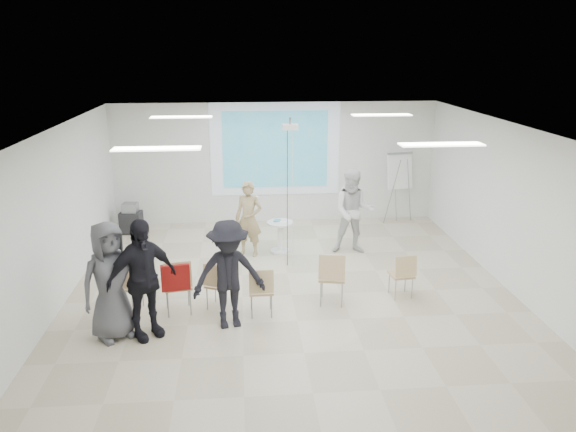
{
  "coord_description": "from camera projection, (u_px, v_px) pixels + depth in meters",
  "views": [
    {
      "loc": [
        -0.86,
        -9.23,
        4.34
      ],
      "look_at": [
        0.0,
        0.8,
        1.25
      ],
      "focal_mm": 35.0,
      "sensor_mm": 36.0,
      "label": 1
    }
  ],
  "objects": [
    {
      "name": "floor",
      "position": [
        292.0,
        297.0,
        10.15
      ],
      "size": [
        8.0,
        9.0,
        0.1
      ],
      "primitive_type": "cube",
      "color": "beige",
      "rests_on": "ground"
    },
    {
      "name": "ceiling",
      "position": [
        292.0,
        126.0,
        9.24
      ],
      "size": [
        8.0,
        9.0,
        0.1
      ],
      "primitive_type": "cube",
      "color": "white",
      "rests_on": "wall_back"
    },
    {
      "name": "wall_back",
      "position": [
        275.0,
        163.0,
        14.03
      ],
      "size": [
        8.0,
        0.1,
        3.0
      ],
      "primitive_type": "cube",
      "color": "silver",
      "rests_on": "floor"
    },
    {
      "name": "wall_left",
      "position": [
        51.0,
        222.0,
        9.36
      ],
      "size": [
        0.1,
        9.0,
        3.0
      ],
      "primitive_type": "cube",
      "color": "silver",
      "rests_on": "floor"
    },
    {
      "name": "wall_right",
      "position": [
        517.0,
        210.0,
        10.02
      ],
      "size": [
        0.1,
        9.0,
        3.0
      ],
      "primitive_type": "cube",
      "color": "silver",
      "rests_on": "floor"
    },
    {
      "name": "projection_halo",
      "position": [
        275.0,
        149.0,
        13.86
      ],
      "size": [
        3.2,
        0.01,
        2.3
      ],
      "primitive_type": "cube",
      "color": "silver",
      "rests_on": "wall_back"
    },
    {
      "name": "projection_image",
      "position": [
        275.0,
        149.0,
        13.85
      ],
      "size": [
        2.6,
        0.01,
        1.9
      ],
      "primitive_type": "cube",
      "color": "teal",
      "rests_on": "wall_back"
    },
    {
      "name": "pedestal_table",
      "position": [
        280.0,
        235.0,
        12.12
      ],
      "size": [
        0.7,
        0.7,
        0.71
      ],
      "rotation": [
        0.0,
        0.0,
        -0.25
      ],
      "color": "silver",
      "rests_on": "floor"
    },
    {
      "name": "player_left",
      "position": [
        249.0,
        214.0,
        11.81
      ],
      "size": [
        0.78,
        0.65,
        1.83
      ],
      "primitive_type": "imported",
      "rotation": [
        0.0,
        0.0,
        -0.34
      ],
      "color": "tan",
      "rests_on": "floor"
    },
    {
      "name": "player_right",
      "position": [
        354.0,
        207.0,
        11.94
      ],
      "size": [
        1.09,
        0.92,
        2.03
      ],
      "primitive_type": "imported",
      "rotation": [
        0.0,
        0.0,
        -0.15
      ],
      "color": "white",
      "rests_on": "floor"
    },
    {
      "name": "controller_left",
      "position": [
        257.0,
        198.0,
        11.98
      ],
      "size": [
        0.08,
        0.14,
        0.04
      ],
      "primitive_type": "cube",
      "rotation": [
        0.0,
        0.0,
        -0.34
      ],
      "color": "white",
      "rests_on": "player_left"
    },
    {
      "name": "controller_right",
      "position": [
        344.0,
        188.0,
        12.06
      ],
      "size": [
        0.06,
        0.14,
        0.04
      ],
      "primitive_type": "cube",
      "rotation": [
        0.0,
        0.0,
        -0.15
      ],
      "color": "silver",
      "rests_on": "player_right"
    },
    {
      "name": "chair_far_left",
      "position": [
        125.0,
        283.0,
        9.38
      ],
      "size": [
        0.53,
        0.55,
        0.86
      ],
      "rotation": [
        0.0,
        0.0,
        -0.37
      ],
      "color": "tan",
      "rests_on": "floor"
    },
    {
      "name": "chair_left_mid",
      "position": [
        178.0,
        282.0,
        9.26
      ],
      "size": [
        0.53,
        0.56,
        0.97
      ],
      "rotation": [
        0.0,
        0.0,
        0.17
      ],
      "color": "tan",
      "rests_on": "floor"
    },
    {
      "name": "chair_left_inner",
      "position": [
        217.0,
        282.0,
        9.46
      ],
      "size": [
        0.53,
        0.55,
        0.84
      ],
      "rotation": [
        0.0,
        0.0,
        -0.41
      ],
      "color": "tan",
      "rests_on": "floor"
    },
    {
      "name": "chair_center",
      "position": [
        261.0,
        288.0,
        9.21
      ],
      "size": [
        0.4,
        0.43,
        0.86
      ],
      "rotation": [
        0.0,
        0.0,
        0.01
      ],
      "color": "tan",
      "rests_on": "floor"
    },
    {
      "name": "chair_right_inner",
      "position": [
        332.0,
        274.0,
        9.6
      ],
      "size": [
        0.53,
        0.56,
        0.96
      ],
      "rotation": [
        0.0,
        0.0,
        -0.2
      ],
      "color": "tan",
      "rests_on": "floor"
    },
    {
      "name": "chair_right_far",
      "position": [
        403.0,
        272.0,
        9.89
      ],
      "size": [
        0.43,
        0.45,
        0.82
      ],
      "rotation": [
        0.0,
        0.0,
        0.11
      ],
      "color": "tan",
      "rests_on": "floor"
    },
    {
      "name": "red_jacket",
      "position": [
        175.0,
        277.0,
        9.09
      ],
      "size": [
        0.47,
        0.18,
        0.44
      ],
      "primitive_type": "cube",
      "rotation": [
        0.0,
        0.0,
        0.17
      ],
      "color": "maroon",
      "rests_on": "chair_left_mid"
    },
    {
      "name": "laptop",
      "position": [
        219.0,
        282.0,
        9.56
      ],
      "size": [
        0.37,
        0.33,
        0.02
      ],
      "primitive_type": "imported",
      "rotation": [
        0.0,
        0.0,
        2.73
      ],
      "color": "black",
      "rests_on": "chair_left_inner"
    },
    {
      "name": "audience_left",
      "position": [
        141.0,
        271.0,
        8.4
      ],
      "size": [
        1.47,
        1.35,
        2.18
      ],
      "primitive_type": "imported",
      "rotation": [
        0.0,
        0.0,
        0.61
      ],
      "color": "black",
      "rests_on": "floor"
    },
    {
      "name": "audience_mid",
      "position": [
        229.0,
        267.0,
        8.75
      ],
      "size": [
        1.42,
        0.95,
        2.01
      ],
      "primitive_type": "imported",
      "rotation": [
        0.0,
        0.0,
        0.2
      ],
      "color": "black",
      "rests_on": "floor"
    },
    {
      "name": "audience_outer",
      "position": [
        110.0,
        274.0,
        8.4
      ],
      "size": [
        1.22,
        1.13,
        2.08
      ],
      "primitive_type": "imported",
      "rotation": [
        0.0,
        0.0,
        0.6
      ],
      "color": "#57575C",
      "rests_on": "floor"
    },
    {
      "name": "flipchart_easel",
      "position": [
        400.0,
        171.0,
        13.91
      ],
      "size": [
        0.77,
        0.59,
        1.79
      ],
      "rotation": [
        0.0,
        0.0,
        0.19
      ],
      "color": "gray",
      "rests_on": "floor"
    },
    {
      "name": "av_cart",
      "position": [
        131.0,
        219.0,
        13.38
      ],
      "size": [
        0.53,
        0.44,
        0.74
      ],
      "rotation": [
        0.0,
        0.0,
        -0.1
      ],
      "color": "black",
      "rests_on": "floor"
    },
    {
      "name": "ceiling_projector",
      "position": [
        290.0,
        134.0,
        10.77
      ],
      "size": [
        0.3,
        0.25,
        3.0
      ],
      "color": "white",
      "rests_on": "ceiling"
    },
    {
      "name": "fluor_panel_nw",
      "position": [
        181.0,
        117.0,
        11.0
      ],
      "size": [
        1.2,
        0.3,
        0.02
      ],
      "primitive_type": "cube",
      "color": "white",
      "rests_on": "ceiling"
    },
    {
      "name": "fluor_panel_ne",
      "position": [
        381.0,
        115.0,
        11.33
      ],
      "size": [
        1.2,
        0.3,
        0.02
      ],
      "primitive_type": "cube",
      "color": "white",
      "rests_on": "ceiling"
    },
    {
      "name": "fluor_panel_sw",
      "position": [
        157.0,
        149.0,
        7.67
      ],
      "size": [
        1.2,
        0.3,
        0.02
      ],
      "primitive_type": "cube",
      "color": "white",
      "rests_on": "ceiling"
    },
    {
      "name": "fluor_panel_se",
      "position": [
        441.0,
        144.0,
        8.0
      ],
      "size": [
        1.2,
        0.3,
        0.02
      ],
      "primitive_type": "cube",
      "color": "white",
      "rests_on": "ceiling"
    }
  ]
}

